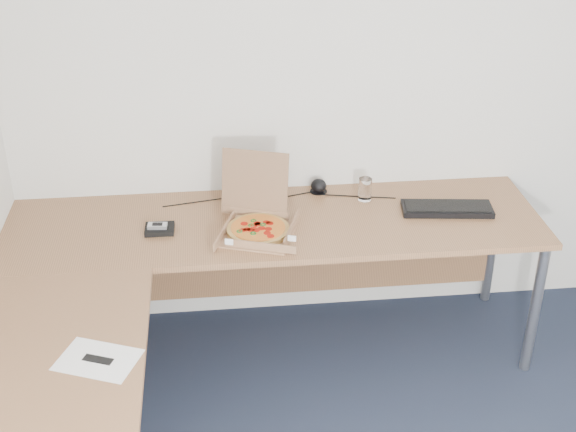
{
  "coord_description": "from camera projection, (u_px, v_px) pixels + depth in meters",
  "views": [
    {
      "loc": [
        -0.78,
        -1.79,
        2.51
      ],
      "look_at": [
        -0.45,
        1.28,
        0.82
      ],
      "focal_mm": 49.02,
      "sensor_mm": 36.0,
      "label": 1
    }
  ],
  "objects": [
    {
      "name": "dome_speaker",
      "position": [
        319.0,
        185.0,
        3.91
      ],
      "size": [
        0.09,
        0.09,
        0.07
      ],
      "primitive_type": "ellipsoid",
      "color": "black",
      "rests_on": "desk"
    },
    {
      "name": "keyboard",
      "position": [
        447.0,
        209.0,
        3.74
      ],
      "size": [
        0.44,
        0.2,
        0.03
      ],
      "primitive_type": "cube",
      "rotation": [
        0.0,
        0.0,
        -0.12
      ],
      "color": "black",
      "rests_on": "desk"
    },
    {
      "name": "phone",
      "position": [
        157.0,
        226.0,
        3.56
      ],
      "size": [
        0.09,
        0.05,
        0.02
      ],
      "primitive_type": "cube",
      "rotation": [
        0.0,
        0.0,
        -0.09
      ],
      "color": "#B2B5BA",
      "rests_on": "wallet"
    },
    {
      "name": "paper_sheet",
      "position": [
        98.0,
        360.0,
        2.78
      ],
      "size": [
        0.33,
        0.28,
        0.0
      ],
      "primitive_type": "cube",
      "rotation": [
        0.0,
        0.0,
        -0.38
      ],
      "color": "white",
      "rests_on": "desk"
    },
    {
      "name": "desk",
      "position": [
        207.0,
        281.0,
        3.27
      ],
      "size": [
        2.5,
        2.2,
        0.73
      ],
      "color": "#8F603D",
      "rests_on": "ground"
    },
    {
      "name": "drinking_glass",
      "position": [
        365.0,
        189.0,
        3.83
      ],
      "size": [
        0.06,
        0.06,
        0.11
      ],
      "primitive_type": "cylinder",
      "color": "silver",
      "rests_on": "desk"
    },
    {
      "name": "wallet",
      "position": [
        160.0,
        229.0,
        3.57
      ],
      "size": [
        0.13,
        0.11,
        0.02
      ],
      "primitive_type": "cube",
      "rotation": [
        0.0,
        0.0,
        -0.02
      ],
      "color": "black",
      "rests_on": "desk"
    },
    {
      "name": "room_shell",
      "position": [
        493.0,
        290.0,
        2.24
      ],
      "size": [
        3.5,
        3.5,
        2.5
      ],
      "primitive_type": null,
      "color": "silver",
      "rests_on": "ground"
    },
    {
      "name": "pizza_box",
      "position": [
        258.0,
        225.0,
        3.55
      ],
      "size": [
        0.31,
        0.37,
        0.32
      ],
      "rotation": [
        0.0,
        0.0,
        -0.33
      ],
      "color": "#986D4D",
      "rests_on": "desk"
    },
    {
      "name": "cable_bundle",
      "position": [
        275.0,
        199.0,
        3.85
      ],
      "size": [
        0.55,
        0.11,
        0.01
      ],
      "primitive_type": null,
      "rotation": [
        0.0,
        0.0,
        0.14
      ],
      "color": "black",
      "rests_on": "desk"
    }
  ]
}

